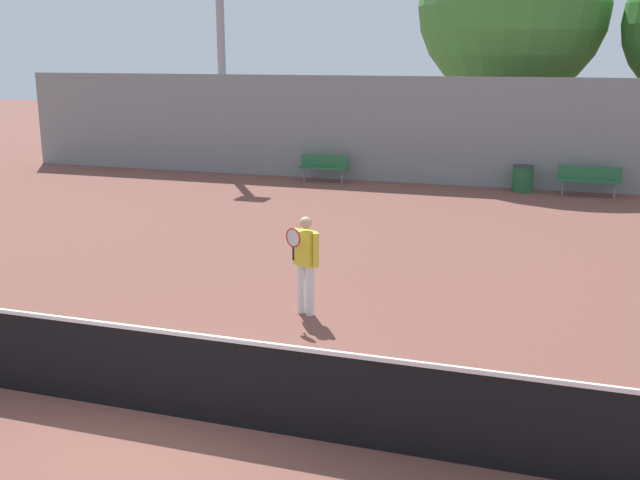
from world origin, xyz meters
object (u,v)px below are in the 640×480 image
(bench_adjacent_court, at_px, (324,165))
(light_pole_center_back, at_px, (221,32))
(trash_bin, at_px, (523,179))
(tree_green_broad, at_px, (513,7))
(bench_courtside_near, at_px, (589,178))
(tennis_player, at_px, (305,260))
(tennis_net, at_px, (172,373))

(bench_adjacent_court, distance_m, light_pole_center_back, 6.21)
(trash_bin, relative_size, tree_green_broad, 0.09)
(bench_courtside_near, bearing_deg, bench_adjacent_court, -180.00)
(bench_courtside_near, distance_m, light_pole_center_back, 13.35)
(light_pole_center_back, xyz_separation_m, trash_bin, (10.64, -1.31, -4.45))
(bench_courtside_near, bearing_deg, tennis_player, -110.15)
(tennis_player, height_order, bench_adjacent_court, tennis_player)
(light_pole_center_back, height_order, trash_bin, light_pole_center_back)
(tennis_net, relative_size, bench_courtside_near, 5.96)
(tennis_net, distance_m, bench_courtside_near, 17.04)
(tennis_net, xyz_separation_m, bench_adjacent_court, (-3.42, 16.32, 0.00))
(bench_adjacent_court, bearing_deg, bench_courtside_near, 0.00)
(tennis_player, bearing_deg, tree_green_broad, 109.09)
(bench_adjacent_court, bearing_deg, tennis_net, -78.16)
(tennis_net, relative_size, bench_adjacent_court, 6.62)
(bench_adjacent_court, height_order, tree_green_broad, tree_green_broad)
(tennis_player, xyz_separation_m, light_pole_center_back, (-7.98, 13.85, 3.95))
(tennis_net, height_order, light_pole_center_back, light_pole_center_back)
(tennis_net, height_order, bench_courtside_near, tennis_net)
(bench_adjacent_court, distance_m, tree_green_broad, 8.90)
(trash_bin, bearing_deg, tennis_player, -101.99)
(tennis_player, bearing_deg, tennis_net, -69.72)
(light_pole_center_back, bearing_deg, tennis_net, -66.55)
(tree_green_broad, bearing_deg, light_pole_center_back, -160.55)
(light_pole_center_back, bearing_deg, bench_courtside_near, -6.23)
(tennis_player, distance_m, light_pole_center_back, 16.47)
(light_pole_center_back, relative_size, trash_bin, 10.40)
(trash_bin, bearing_deg, light_pole_center_back, 172.99)
(trash_bin, bearing_deg, tree_green_broad, 101.39)
(bench_courtside_near, height_order, light_pole_center_back, light_pole_center_back)
(tennis_player, distance_m, bench_courtside_near, 13.30)
(tennis_net, relative_size, trash_bin, 13.36)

